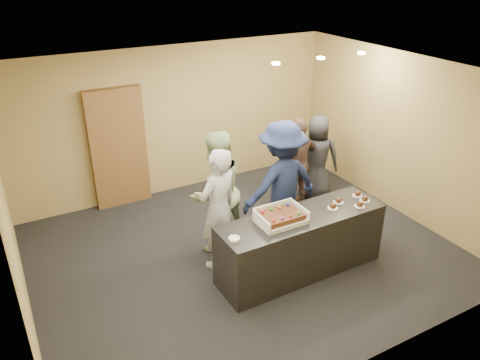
{
  "coord_description": "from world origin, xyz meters",
  "views": [
    {
      "loc": [
        -2.89,
        -5.16,
        4.1
      ],
      "look_at": [
        -0.06,
        0.0,
        1.23
      ],
      "focal_mm": 35.0,
      "sensor_mm": 36.0,
      "label": 1
    }
  ],
  "objects_px": {
    "person_navy_man": "(281,184)",
    "person_sage_man": "(216,192)",
    "serving_counter": "(300,244)",
    "storage_cabinet": "(118,148)",
    "person_dark_suit": "(317,158)",
    "person_brown_extra": "(298,164)",
    "person_server_grey": "(218,209)",
    "sheet_cake": "(281,216)",
    "cake_box": "(280,219)",
    "plate_stack": "(234,239)"
  },
  "relations": [
    {
      "from": "person_navy_man",
      "to": "person_dark_suit",
      "type": "relative_size",
      "value": 1.23
    },
    {
      "from": "sheet_cake",
      "to": "cake_box",
      "type": "bearing_deg",
      "value": 89.15
    },
    {
      "from": "plate_stack",
      "to": "serving_counter",
      "type": "bearing_deg",
      "value": 4.15
    },
    {
      "from": "sheet_cake",
      "to": "person_brown_extra",
      "type": "height_order",
      "value": "person_brown_extra"
    },
    {
      "from": "sheet_cake",
      "to": "person_navy_man",
      "type": "bearing_deg",
      "value": 56.73
    },
    {
      "from": "serving_counter",
      "to": "person_server_grey",
      "type": "relative_size",
      "value": 1.33
    },
    {
      "from": "serving_counter",
      "to": "storage_cabinet",
      "type": "xyz_separation_m",
      "value": [
        -1.61,
        3.19,
        0.61
      ]
    },
    {
      "from": "sheet_cake",
      "to": "person_brown_extra",
      "type": "bearing_deg",
      "value": 48.74
    },
    {
      "from": "sheet_cake",
      "to": "person_brown_extra",
      "type": "distance_m",
      "value": 2.1
    },
    {
      "from": "serving_counter",
      "to": "person_sage_man",
      "type": "xyz_separation_m",
      "value": [
        -0.74,
        1.13,
        0.48
      ]
    },
    {
      "from": "serving_counter",
      "to": "sheet_cake",
      "type": "relative_size",
      "value": 4.49
    },
    {
      "from": "person_server_grey",
      "to": "person_sage_man",
      "type": "relative_size",
      "value": 0.96
    },
    {
      "from": "sheet_cake",
      "to": "plate_stack",
      "type": "relative_size",
      "value": 3.73
    },
    {
      "from": "serving_counter",
      "to": "person_dark_suit",
      "type": "height_order",
      "value": "person_dark_suit"
    },
    {
      "from": "person_server_grey",
      "to": "person_brown_extra",
      "type": "height_order",
      "value": "person_server_grey"
    },
    {
      "from": "cake_box",
      "to": "person_navy_man",
      "type": "distance_m",
      "value": 0.98
    },
    {
      "from": "cake_box",
      "to": "person_dark_suit",
      "type": "height_order",
      "value": "person_dark_suit"
    },
    {
      "from": "person_navy_man",
      "to": "person_sage_man",
      "type": "bearing_deg",
      "value": -19.23
    },
    {
      "from": "person_sage_man",
      "to": "person_dark_suit",
      "type": "distance_m",
      "value": 2.35
    },
    {
      "from": "person_sage_man",
      "to": "person_navy_man",
      "type": "height_order",
      "value": "person_navy_man"
    },
    {
      "from": "serving_counter",
      "to": "sheet_cake",
      "type": "bearing_deg",
      "value": 179.12
    },
    {
      "from": "serving_counter",
      "to": "person_sage_man",
      "type": "relative_size",
      "value": 1.29
    },
    {
      "from": "storage_cabinet",
      "to": "person_sage_man",
      "type": "relative_size",
      "value": 1.13
    },
    {
      "from": "person_server_grey",
      "to": "person_brown_extra",
      "type": "xyz_separation_m",
      "value": [
        1.95,
        0.87,
        -0.07
      ]
    },
    {
      "from": "person_dark_suit",
      "to": "plate_stack",
      "type": "bearing_deg",
      "value": 70.68
    },
    {
      "from": "cake_box",
      "to": "person_brown_extra",
      "type": "height_order",
      "value": "person_brown_extra"
    },
    {
      "from": "person_sage_man",
      "to": "person_brown_extra",
      "type": "distance_m",
      "value": 1.84
    },
    {
      "from": "sheet_cake",
      "to": "person_dark_suit",
      "type": "distance_m",
      "value": 2.53
    },
    {
      "from": "person_server_grey",
      "to": "person_navy_man",
      "type": "relative_size",
      "value": 0.92
    },
    {
      "from": "person_brown_extra",
      "to": "serving_counter",
      "type": "bearing_deg",
      "value": 42.91
    },
    {
      "from": "serving_counter",
      "to": "plate_stack",
      "type": "height_order",
      "value": "plate_stack"
    },
    {
      "from": "cake_box",
      "to": "person_sage_man",
      "type": "bearing_deg",
      "value": 110.03
    },
    {
      "from": "plate_stack",
      "to": "person_brown_extra",
      "type": "distance_m",
      "value": 2.69
    },
    {
      "from": "plate_stack",
      "to": "person_dark_suit",
      "type": "height_order",
      "value": "person_dark_suit"
    },
    {
      "from": "person_server_grey",
      "to": "person_dark_suit",
      "type": "distance_m",
      "value": 2.64
    },
    {
      "from": "serving_counter",
      "to": "storage_cabinet",
      "type": "relative_size",
      "value": 1.14
    },
    {
      "from": "sheet_cake",
      "to": "person_sage_man",
      "type": "xyz_separation_m",
      "value": [
        -0.4,
        1.13,
        -0.06
      ]
    },
    {
      "from": "sheet_cake",
      "to": "plate_stack",
      "type": "bearing_deg",
      "value": -173.95
    },
    {
      "from": "person_navy_man",
      "to": "person_brown_extra",
      "type": "xyz_separation_m",
      "value": [
        0.83,
        0.74,
        -0.15
      ]
    },
    {
      "from": "storage_cabinet",
      "to": "person_brown_extra",
      "type": "height_order",
      "value": "storage_cabinet"
    },
    {
      "from": "serving_counter",
      "to": "person_navy_man",
      "type": "relative_size",
      "value": 1.23
    },
    {
      "from": "plate_stack",
      "to": "person_dark_suit",
      "type": "distance_m",
      "value": 3.16
    },
    {
      "from": "person_server_grey",
      "to": "sheet_cake",
      "type": "bearing_deg",
      "value": 110.65
    },
    {
      "from": "person_sage_man",
      "to": "person_navy_man",
      "type": "bearing_deg",
      "value": 144.86
    },
    {
      "from": "person_brown_extra",
      "to": "person_dark_suit",
      "type": "height_order",
      "value": "person_brown_extra"
    },
    {
      "from": "person_server_grey",
      "to": "person_brown_extra",
      "type": "relative_size",
      "value": 1.09
    },
    {
      "from": "person_navy_man",
      "to": "person_brown_extra",
      "type": "distance_m",
      "value": 1.12
    },
    {
      "from": "storage_cabinet",
      "to": "cake_box",
      "type": "relative_size",
      "value": 3.36
    },
    {
      "from": "serving_counter",
      "to": "plate_stack",
      "type": "distance_m",
      "value": 1.18
    },
    {
      "from": "plate_stack",
      "to": "person_sage_man",
      "type": "bearing_deg",
      "value": 74.22
    }
  ]
}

